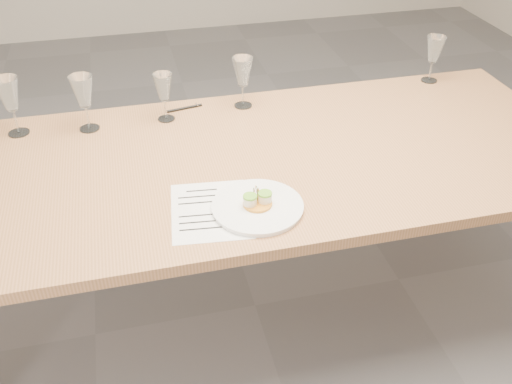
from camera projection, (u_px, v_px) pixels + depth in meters
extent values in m
plane|color=slate|center=(255.00, 305.00, 2.44)|extent=(7.00, 7.00, 0.00)
cube|color=#B37B4E|center=(255.00, 161.00, 2.02)|extent=(2.40, 1.00, 0.04)
cylinder|color=#B37B4E|center=(456.00, 155.00, 2.76)|extent=(0.07, 0.07, 0.71)
cylinder|color=white|center=(258.00, 207.00, 1.75)|extent=(0.28, 0.28, 0.01)
cylinder|color=white|center=(258.00, 206.00, 1.74)|extent=(0.28, 0.28, 0.01)
cylinder|color=gold|center=(258.00, 204.00, 1.74)|extent=(0.09, 0.09, 0.01)
cylinder|color=#F4EAC8|center=(250.00, 201.00, 1.72)|extent=(0.04, 0.04, 0.03)
cylinder|color=#F4EAC8|center=(265.00, 198.00, 1.74)|extent=(0.04, 0.04, 0.03)
cylinder|color=#7EC135|center=(250.00, 196.00, 1.72)|extent=(0.04, 0.04, 0.01)
cylinder|color=#7EC135|center=(265.00, 193.00, 1.73)|extent=(0.04, 0.04, 0.01)
cylinder|color=tan|center=(279.00, 211.00, 1.72)|extent=(0.04, 0.04, 0.00)
cube|color=white|center=(211.00, 210.00, 1.75)|extent=(0.27, 0.33, 0.00)
cube|color=black|center=(202.00, 190.00, 1.83)|extent=(0.10, 0.02, 0.00)
cube|color=black|center=(202.00, 196.00, 1.80)|extent=(0.15, 0.02, 0.00)
cube|color=black|center=(203.00, 202.00, 1.78)|extent=(0.15, 0.02, 0.00)
cube|color=black|center=(204.00, 215.00, 1.72)|extent=(0.15, 0.02, 0.00)
cube|color=black|center=(205.00, 222.00, 1.70)|extent=(0.15, 0.02, 0.00)
cube|color=black|center=(205.00, 228.00, 1.67)|extent=(0.15, 0.02, 0.00)
cylinder|color=black|center=(184.00, 108.00, 2.29)|extent=(0.15, 0.04, 0.01)
cube|color=silver|center=(197.00, 104.00, 2.31)|extent=(0.01, 0.03, 0.00)
cylinder|color=white|center=(19.00, 133.00, 2.14)|extent=(0.08, 0.08, 0.00)
cylinder|color=white|center=(16.00, 121.00, 2.11)|extent=(0.01, 0.01, 0.10)
cone|color=white|center=(8.00, 94.00, 2.04)|extent=(0.09, 0.09, 0.12)
cylinder|color=white|center=(90.00, 128.00, 2.16)|extent=(0.08, 0.08, 0.00)
cylinder|color=white|center=(88.00, 117.00, 2.14)|extent=(0.01, 0.01, 0.09)
cone|color=white|center=(83.00, 92.00, 2.08)|extent=(0.09, 0.09, 0.12)
cylinder|color=white|center=(166.00, 119.00, 2.23)|extent=(0.07, 0.07, 0.00)
cylinder|color=white|center=(165.00, 109.00, 2.20)|extent=(0.01, 0.01, 0.08)
cone|color=white|center=(163.00, 87.00, 2.15)|extent=(0.08, 0.08, 0.10)
cylinder|color=white|center=(243.00, 105.00, 2.32)|extent=(0.07, 0.07, 0.00)
cylinder|color=white|center=(243.00, 95.00, 2.29)|extent=(0.01, 0.01, 0.09)
cone|color=white|center=(243.00, 72.00, 2.24)|extent=(0.08, 0.08, 0.11)
cylinder|color=white|center=(429.00, 80.00, 2.52)|extent=(0.07, 0.07, 0.00)
cylinder|color=white|center=(431.00, 71.00, 2.50)|extent=(0.01, 0.01, 0.09)
cone|color=white|center=(435.00, 49.00, 2.44)|extent=(0.08, 0.08, 0.11)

